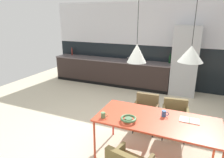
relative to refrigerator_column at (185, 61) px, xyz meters
The scene contains 17 objects.
ground_plane 3.45m from the refrigerator_column, 106.28° to the right, with size 9.66×9.66×0.00m, color beige.
back_wall_splashback_dark 1.05m from the refrigerator_column, 158.72° to the left, with size 7.43×0.12×1.38m, color black.
back_wall_panel_upper 1.44m from the refrigerator_column, 158.72° to the left, with size 7.43×0.12×1.38m, color silver.
kitchen_counter 2.51m from the refrigerator_column, behind, with size 4.13×0.63×0.88m.
refrigerator_column is the anchor object (origin of this frame).
dining_table 3.34m from the refrigerator_column, 92.88° to the right, with size 1.89×0.86×0.74m.
armchair_far_side 2.57m from the refrigerator_column, 102.42° to the right, with size 0.51×0.49×0.75m.
armchair_head_of_table 2.52m from the refrigerator_column, 89.16° to the right, with size 0.54×0.52×0.73m.
fruit_bowl 3.60m from the refrigerator_column, 98.90° to the right, with size 0.25×0.25×0.07m.
open_book 3.19m from the refrigerator_column, 84.52° to the right, with size 0.29×0.19×0.02m.
mug_short_terracotta 3.18m from the refrigerator_column, 91.47° to the right, with size 0.12×0.07×0.10m.
mug_white_ceramic 3.73m from the refrigerator_column, 104.91° to the right, with size 0.11×0.07×0.09m.
cooking_pot 1.65m from the refrigerator_column, behind, with size 0.27×0.27×0.15m.
bottle_wine_green 0.50m from the refrigerator_column, 156.64° to the left, with size 0.07×0.07×0.31m.
bottle_spice_small 4.11m from the refrigerator_column, behind, with size 0.06×0.06×0.29m.
pendant_lamp_over_table_near 3.39m from the refrigerator_column, 99.47° to the right, with size 0.30×0.30×1.10m.
pendant_lamp_over_table_far 3.38m from the refrigerator_column, 86.30° to the right, with size 0.34×0.34×1.03m.
Camera 1 is at (1.20, -2.95, 2.27)m, focal length 31.57 mm.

